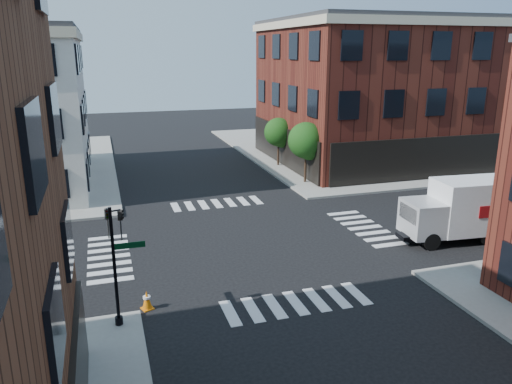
{
  "coord_description": "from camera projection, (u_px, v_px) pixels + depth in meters",
  "views": [
    {
      "loc": [
        -6.84,
        -23.61,
        9.73
      ],
      "look_at": [
        0.68,
        0.54,
        2.5
      ],
      "focal_mm": 35.0,
      "sensor_mm": 36.0,
      "label": 1
    }
  ],
  "objects": [
    {
      "name": "signal_pole",
      "position": [
        116.0,
        253.0,
        17.47
      ],
      "size": [
        1.29,
        1.24,
        4.6
      ],
      "color": "black",
      "rests_on": "ground"
    },
    {
      "name": "box_truck",
      "position": [
        471.0,
        209.0,
        26.18
      ],
      "size": [
        7.33,
        2.75,
        3.25
      ],
      "rotation": [
        0.0,
        0.0,
        -0.08
      ],
      "color": "white",
      "rests_on": "ground"
    },
    {
      "name": "ground",
      "position": [
        247.0,
        241.0,
        26.3
      ],
      "size": [
        120.0,
        120.0,
        0.0
      ],
      "primitive_type": "plane",
      "color": "black",
      "rests_on": "ground"
    },
    {
      "name": "tree_near",
      "position": [
        307.0,
        142.0,
        36.76
      ],
      "size": [
        2.69,
        2.69,
        4.49
      ],
      "color": "black",
      "rests_on": "ground"
    },
    {
      "name": "sidewalk_ne",
      "position": [
        384.0,
        147.0,
        51.57
      ],
      "size": [
        30.0,
        30.0,
        0.15
      ],
      "primitive_type": "cube",
      "color": "gray",
      "rests_on": "ground"
    },
    {
      "name": "building_ne",
      "position": [
        414.0,
        92.0,
        45.21
      ],
      "size": [
        25.0,
        16.0,
        12.0
      ],
      "primitive_type": "cube",
      "color": "#401510",
      "rests_on": "ground"
    },
    {
      "name": "traffic_cone",
      "position": [
        147.0,
        300.0,
        19.34
      ],
      "size": [
        0.54,
        0.54,
        0.77
      ],
      "rotation": [
        0.0,
        0.0,
        0.37
      ],
      "color": "orange",
      "rests_on": "ground"
    },
    {
      "name": "tree_far",
      "position": [
        279.0,
        134.0,
        42.34
      ],
      "size": [
        2.43,
        2.43,
        4.07
      ],
      "color": "black",
      "rests_on": "ground"
    }
  ]
}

